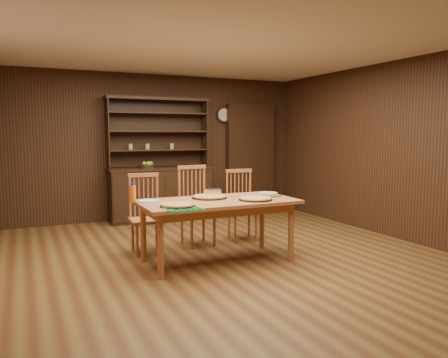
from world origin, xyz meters
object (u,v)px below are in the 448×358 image
china_hutch (160,187)px  chair_center (195,203)px  chair_right (241,202)px  dining_table (217,207)px  juice_bottle (133,193)px  chair_left (146,211)px

china_hutch → chair_center: china_hutch is taller
chair_right → china_hutch: bearing=117.8°
china_hutch → dining_table: bearing=-92.5°
juice_bottle → chair_right: bearing=19.7°
chair_left → dining_table: bearing=-47.0°
chair_center → juice_bottle: (-1.01, -0.61, 0.27)m
china_hutch → chair_right: bearing=-70.7°
dining_table → chair_center: bearing=86.0°
chair_left → juice_bottle: (-0.28, -0.50, 0.31)m
juice_bottle → dining_table: bearing=-17.0°
dining_table → chair_right: (0.78, 0.91, -0.13)m
chair_center → juice_bottle: bearing=-153.7°
china_hutch → chair_center: 1.89m
dining_table → juice_bottle: juice_bottle is taller
juice_bottle → china_hutch: bearing=66.8°
chair_center → chair_right: size_ratio=1.08×
chair_left → chair_right: size_ratio=1.01×
china_hutch → dining_table: 2.79m
chair_right → juice_bottle: (-1.73, -0.62, 0.31)m
chair_left → chair_right: bearing=7.4°
chair_left → chair_center: chair_center is taller
dining_table → china_hutch: bearing=87.5°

